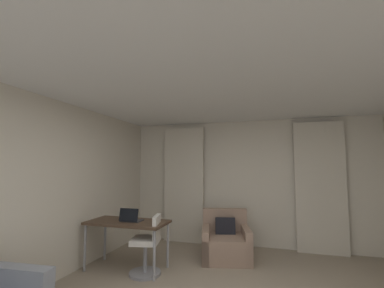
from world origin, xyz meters
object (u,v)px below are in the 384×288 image
Objects in this scene: desk_chair at (148,248)px; laptop at (131,219)px; armchair at (226,242)px; desk at (128,225)px.

laptop is (-0.34, 0.06, 0.40)m from desk_chair.
laptop reaches higher than desk_chair.
desk_chair is 2.70× the size of laptop.
armchair reaches higher than desk.
desk is at bearing 160.76° from laptop.
desk is 3.96× the size of laptop.
armchair is 0.77× the size of desk.
armchair is at bearing 35.14° from laptop.
desk_chair reaches higher than armchair.
desk is at bearing -146.91° from armchair.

